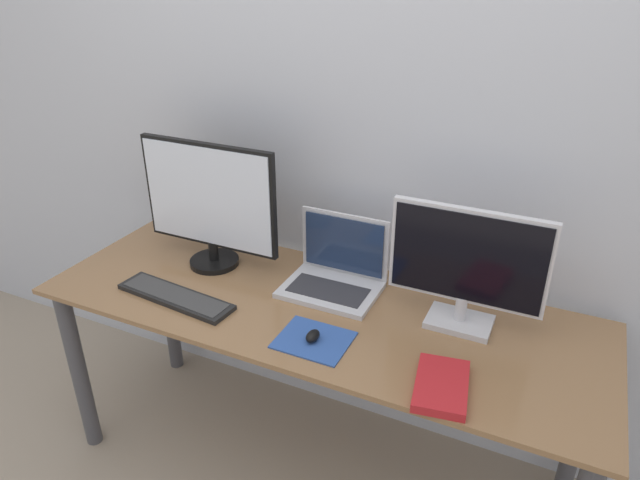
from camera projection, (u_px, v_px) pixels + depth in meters
The scene contains 9 objects.
wall_back at pixel (363, 127), 1.98m from camera, with size 7.00×0.05×2.50m.
desk at pixel (315, 338), 1.95m from camera, with size 1.88×0.66×0.74m.
monitor_left at pixel (209, 203), 2.04m from camera, with size 0.54×0.18×0.47m.
monitor_right at pixel (467, 266), 1.70m from camera, with size 0.47×0.14×0.39m.
laptop at pixel (336, 271), 1.98m from camera, with size 0.32×0.24×0.25m.
keyboard at pixel (175, 297), 1.93m from camera, with size 0.45×0.15×0.02m.
mousepad at pixel (314, 340), 1.72m from camera, with size 0.22×0.18×0.00m.
mouse at pixel (313, 336), 1.71m from camera, with size 0.04×0.06×0.03m.
book at pixel (441, 386), 1.52m from camera, with size 0.17×0.24×0.03m.
Camera 1 is at (0.70, -1.11, 1.79)m, focal length 32.00 mm.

